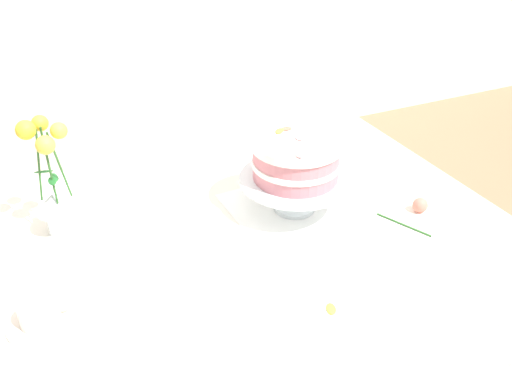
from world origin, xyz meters
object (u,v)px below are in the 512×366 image
flower_vase (53,188)px  teacup (40,315)px  layer_cake (296,158)px  dining_table (233,268)px  fallen_rose (419,206)px  cake_stand (295,182)px

flower_vase → teacup: flower_vase is taller
flower_vase → teacup: (-0.08, -0.32, -0.10)m
layer_cake → flower_vase: (-0.57, 0.16, -0.03)m
dining_table → layer_cake: bearing=14.7°
dining_table → layer_cake: 0.32m
dining_table → teacup: teacup is taller
teacup → dining_table: bearing=12.9°
layer_cake → flower_vase: 0.60m
teacup → fallen_rose: size_ratio=0.96×
flower_vase → fallen_rose: 0.92m
flower_vase → teacup: 0.34m
cake_stand → layer_cake: size_ratio=1.27×
cake_stand → layer_cake: (-0.00, 0.00, 0.07)m
dining_table → cake_stand: 0.27m
dining_table → cake_stand: size_ratio=4.83×
flower_vase → fallen_rose: size_ratio=2.16×
layer_cake → cake_stand: bearing=-28.9°
dining_table → layer_cake: layer_cake is taller
teacup → fallen_rose: teacup is taller
layer_cake → teacup: bearing=-166.5°
teacup → fallen_rose: bearing=0.4°
layer_cake → dining_table: bearing=-165.3°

